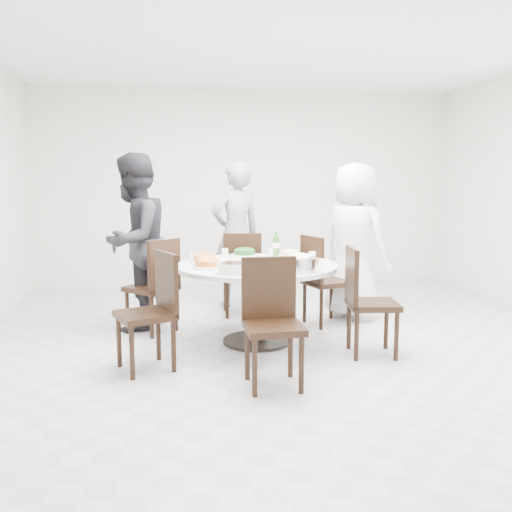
{
  "coord_description": "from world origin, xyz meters",
  "views": [
    {
      "loc": [
        -1.01,
        -4.83,
        1.53
      ],
      "look_at": [
        -0.28,
        0.14,
        0.82
      ],
      "focal_mm": 38.0,
      "sensor_mm": 36.0,
      "label": 1
    }
  ],
  "objects": [
    {
      "name": "chair_n",
      "position": [
        -0.3,
        1.18,
        0.47
      ],
      "size": [
        0.43,
        0.43,
        0.95
      ],
      "primitive_type": "cube",
      "rotation": [
        0.0,
        0.0,
        3.11
      ],
      "color": "black",
      "rests_on": "floor"
    },
    {
      "name": "dish_pale",
      "position": [
        0.1,
        0.42,
        0.78
      ],
      "size": [
        0.24,
        0.24,
        0.07
      ],
      "primitive_type": "cylinder",
      "color": "white",
      "rests_on": "dining_table"
    },
    {
      "name": "diner_left",
      "position": [
        -1.44,
        0.79,
        0.9
      ],
      "size": [
        0.99,
        1.08,
        1.8
      ],
      "primitive_type": "imported",
      "rotation": [
        0.0,
        0.0,
        4.28
      ],
      "color": "black",
      "rests_on": "floor"
    },
    {
      "name": "chair_s",
      "position": [
        -0.32,
        -1.02,
        0.47
      ],
      "size": [
        0.43,
        0.43,
        0.95
      ],
      "primitive_type": "cube",
      "rotation": [
        0.0,
        0.0,
        6.31
      ],
      "color": "black",
      "rests_on": "floor"
    },
    {
      "name": "floor",
      "position": [
        0.0,
        0.0,
        0.0
      ],
      "size": [
        6.0,
        6.0,
        0.01
      ],
      "primitive_type": "cube",
      "color": "#BCBCC1",
      "rests_on": "ground"
    },
    {
      "name": "chair_ne",
      "position": [
        0.55,
        0.64,
        0.47
      ],
      "size": [
        0.52,
        0.52,
        0.95
      ],
      "primitive_type": "cube",
      "rotation": [
        0.0,
        0.0,
        1.86
      ],
      "color": "black",
      "rests_on": "floor"
    },
    {
      "name": "chair_nw",
      "position": [
        -1.28,
        0.6,
        0.47
      ],
      "size": [
        0.59,
        0.59,
        0.95
      ],
      "primitive_type": "cube",
      "rotation": [
        0.0,
        0.0,
        3.96
      ],
      "color": "black",
      "rests_on": "floor"
    },
    {
      "name": "dish_redbrown",
      "position": [
        0.14,
        -0.09,
        0.79
      ],
      "size": [
        0.3,
        0.3,
        0.08
      ],
      "primitive_type": "cylinder",
      "color": "white",
      "rests_on": "dining_table"
    },
    {
      "name": "ceiling",
      "position": [
        0.0,
        0.0,
        2.8
      ],
      "size": [
        6.0,
        6.0,
        0.01
      ],
      "primitive_type": "cube",
      "color": "white",
      "rests_on": "ground"
    },
    {
      "name": "dish_orange",
      "position": [
        -0.76,
        0.21,
        0.79
      ],
      "size": [
        0.26,
        0.26,
        0.07
      ],
      "primitive_type": "cylinder",
      "color": "white",
      "rests_on": "dining_table"
    },
    {
      "name": "chopsticks",
      "position": [
        -0.27,
        0.73,
        0.76
      ],
      "size": [
        0.24,
        0.04,
        0.01
      ],
      "primitive_type": null,
      "color": "tan",
      "rests_on": "dining_table"
    },
    {
      "name": "chair_sw",
      "position": [
        -1.28,
        -0.51,
        0.47
      ],
      "size": [
        0.55,
        0.55,
        0.95
      ],
      "primitive_type": "cube",
      "rotation": [
        0.0,
        0.0,
        5.1
      ],
      "color": "black",
      "rests_on": "floor"
    },
    {
      "name": "beverage_bottle",
      "position": [
        0.0,
        0.64,
        0.88
      ],
      "size": [
        0.07,
        0.07,
        0.25
      ],
      "primitive_type": "cylinder",
      "color": "#316528",
      "rests_on": "dining_table"
    },
    {
      "name": "dining_table",
      "position": [
        -0.28,
        0.09,
        0.38
      ],
      "size": [
        1.5,
        1.5,
        0.75
      ],
      "primitive_type": "cylinder",
      "color": "white",
      "rests_on": "floor"
    },
    {
      "name": "diner_right",
      "position": [
        0.91,
        0.85,
        0.86
      ],
      "size": [
        0.91,
        1.0,
        1.71
      ],
      "primitive_type": "imported",
      "rotation": [
        0.0,
        0.0,
        2.15
      ],
      "color": "white",
      "rests_on": "floor"
    },
    {
      "name": "dish_greens",
      "position": [
        -0.33,
        0.59,
        0.79
      ],
      "size": [
        0.28,
        0.28,
        0.07
      ],
      "primitive_type": "cylinder",
      "color": "white",
      "rests_on": "dining_table"
    },
    {
      "name": "wall_front",
      "position": [
        0.0,
        -3.0,
        1.4
      ],
      "size": [
        6.0,
        0.01,
        2.8
      ],
      "primitive_type": "cube",
      "color": "white",
      "rests_on": "ground"
    },
    {
      "name": "dish_tofu",
      "position": [
        -0.75,
        -0.08,
        0.79
      ],
      "size": [
        0.28,
        0.28,
        0.07
      ],
      "primitive_type": "cylinder",
      "color": "white",
      "rests_on": "dining_table"
    },
    {
      "name": "wall_back",
      "position": [
        0.0,
        3.0,
        1.4
      ],
      "size": [
        6.0,
        0.01,
        2.8
      ],
      "primitive_type": "cube",
      "color": "white",
      "rests_on": "ground"
    },
    {
      "name": "soup_bowl",
      "position": [
        -0.54,
        -0.36,
        0.79
      ],
      "size": [
        0.28,
        0.28,
        0.09
      ],
      "primitive_type": "cylinder",
      "color": "white",
      "rests_on": "dining_table"
    },
    {
      "name": "tea_cups",
      "position": [
        -0.25,
        0.7,
        0.79
      ],
      "size": [
        0.07,
        0.07,
        0.08
      ],
      "primitive_type": "cylinder",
      "color": "white",
      "rests_on": "dining_table"
    },
    {
      "name": "diner_middle",
      "position": [
        -0.31,
        1.63,
        0.87
      ],
      "size": [
        0.75,
        0.62,
        1.75
      ],
      "primitive_type": "imported",
      "rotation": [
        0.0,
        0.0,
        3.52
      ],
      "color": "black",
      "rests_on": "floor"
    },
    {
      "name": "chair_se",
      "position": [
        0.67,
        -0.42,
        0.47
      ],
      "size": [
        0.47,
        0.47,
        0.95
      ],
      "primitive_type": "cube",
      "rotation": [
        0.0,
        0.0,
        7.73
      ],
      "color": "black",
      "rests_on": "floor"
    },
    {
      "name": "rice_bowl",
      "position": [
        0.03,
        -0.35,
        0.81
      ],
      "size": [
        0.27,
        0.27,
        0.12
      ],
      "primitive_type": "cylinder",
      "color": "silver",
      "rests_on": "dining_table"
    }
  ]
}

